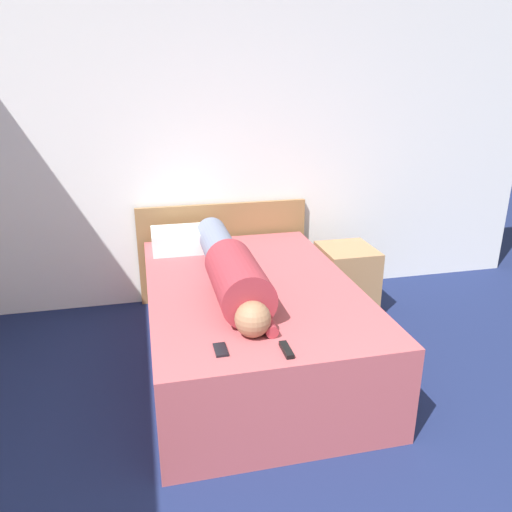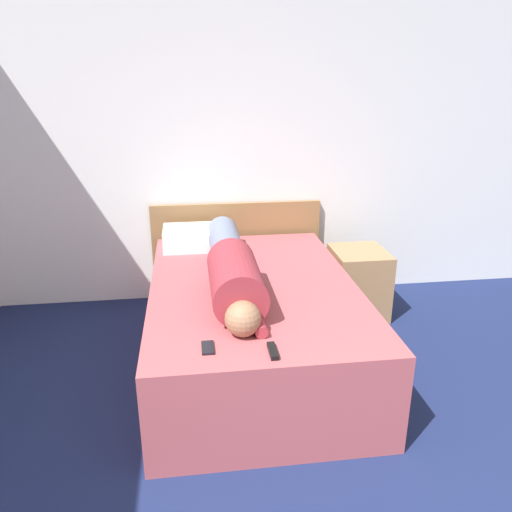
# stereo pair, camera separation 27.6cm
# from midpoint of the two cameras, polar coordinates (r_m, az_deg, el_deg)

# --- Properties ---
(wall_back) EXTENTS (5.62, 0.06, 2.60)m
(wall_back) POSITION_cam_midpoint_polar(r_m,az_deg,el_deg) (4.35, -4.50, 11.76)
(wall_back) COLOR white
(wall_back) RESTS_ON ground_plane
(bed) EXTENTS (1.37, 2.10, 0.60)m
(bed) POSITION_cam_midpoint_polar(r_m,az_deg,el_deg) (3.50, -2.87, -7.64)
(bed) COLOR #A84C51
(bed) RESTS_ON ground_plane
(headboard) EXTENTS (1.49, 0.04, 0.87)m
(headboard) POSITION_cam_midpoint_polar(r_m,az_deg,el_deg) (4.47, -5.50, 0.53)
(headboard) COLOR olive
(headboard) RESTS_ON ground_plane
(nightstand) EXTENTS (0.43, 0.48, 0.56)m
(nightstand) POSITION_cam_midpoint_polar(r_m,az_deg,el_deg) (4.30, 8.44, -2.64)
(nightstand) COLOR #A37A51
(nightstand) RESTS_ON ground_plane
(person_lying) EXTENTS (0.32, 1.65, 0.32)m
(person_lying) POSITION_cam_midpoint_polar(r_m,az_deg,el_deg) (3.25, -5.33, -1.47)
(person_lying) COLOR #936B4C
(person_lying) RESTS_ON bed
(pillow_near_headboard) EXTENTS (0.55, 0.36, 0.16)m
(pillow_near_headboard) POSITION_cam_midpoint_polar(r_m,az_deg,el_deg) (4.06, -9.88, 1.87)
(pillow_near_headboard) COLOR white
(pillow_near_headboard) RESTS_ON bed
(tv_remote) EXTENTS (0.04, 0.15, 0.02)m
(tv_remote) POSITION_cam_midpoint_polar(r_m,az_deg,el_deg) (2.56, 0.38, -10.74)
(tv_remote) COLOR black
(tv_remote) RESTS_ON bed
(cell_phone) EXTENTS (0.06, 0.13, 0.01)m
(cell_phone) POSITION_cam_midpoint_polar(r_m,az_deg,el_deg) (2.60, -7.16, -10.65)
(cell_phone) COLOR black
(cell_phone) RESTS_ON bed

